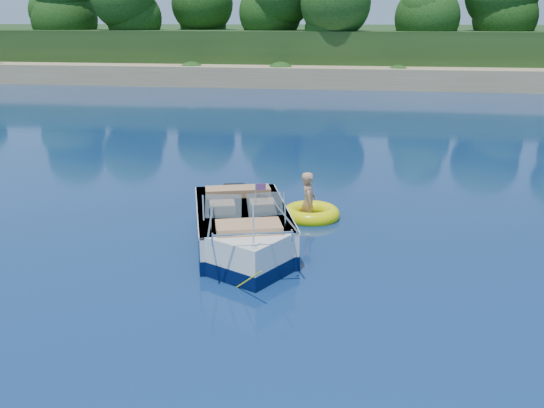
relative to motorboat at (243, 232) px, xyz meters
name	(u,v)px	position (x,y,z in m)	size (l,w,h in m)	color
ground	(382,301)	(3.05, -2.27, -0.37)	(160.00, 160.00, 0.00)	#091641
shoreline	(375,54)	(3.05, 61.50, 0.61)	(170.00, 59.00, 6.00)	#8C6F51
treeline	(379,10)	(3.09, 38.74, 5.18)	(150.00, 7.12, 8.19)	#322110
motorboat	(243,232)	(0.00, 0.00, 0.00)	(3.05, 5.52, 1.90)	white
tow_tube	(311,214)	(1.29, 2.36, -0.26)	(1.99, 1.99, 0.40)	#FDF805
boy	(308,218)	(1.23, 2.28, -0.37)	(0.60, 0.40, 1.65)	tan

